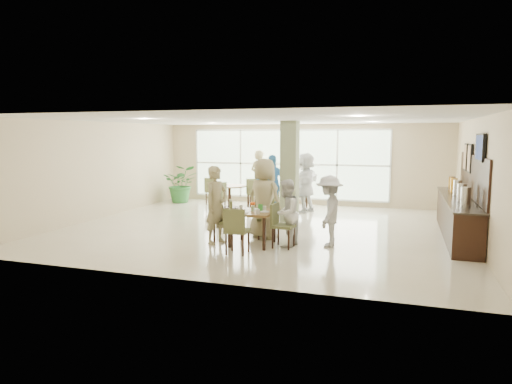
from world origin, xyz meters
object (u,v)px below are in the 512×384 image
(main_table, at_px, (253,216))
(buffet_counter, at_px, (458,214))
(teen_left, at_px, (216,205))
(teen_far, at_px, (264,199))
(round_table_left, at_px, (229,191))
(adult_a, at_px, (271,186))
(potted_plant, at_px, (181,184))
(adult_b, at_px, (306,182))
(teen_standing, at_px, (329,211))
(adult_standing, at_px, (260,178))
(round_table_right, at_px, (277,194))
(teen_right, at_px, (286,213))

(main_table, xyz_separation_m, buffet_counter, (4.38, 2.31, -0.10))
(teen_left, xyz_separation_m, teen_far, (0.86, 0.82, 0.07))
(round_table_left, xyz_separation_m, adult_a, (1.78, -1.09, 0.34))
(round_table_left, xyz_separation_m, potted_plant, (-2.09, 0.61, 0.10))
(potted_plant, xyz_separation_m, teen_left, (3.69, -5.43, 0.19))
(main_table, distance_m, buffet_counter, 4.95)
(main_table, xyz_separation_m, teen_far, (0.04, 0.72, 0.28))
(adult_b, bearing_deg, teen_standing, 38.61)
(potted_plant, bearing_deg, teen_standing, -38.98)
(adult_standing, bearing_deg, buffet_counter, 167.49)
(potted_plant, distance_m, teen_left, 6.56)
(buffet_counter, distance_m, adult_standing, 6.87)
(teen_standing, relative_size, adult_standing, 0.81)
(teen_left, bearing_deg, round_table_left, 38.82)
(round_table_right, distance_m, buffet_counter, 5.58)
(adult_standing, bearing_deg, potted_plant, 21.82)
(round_table_right, bearing_deg, buffet_counter, -23.99)
(buffet_counter, bearing_deg, adult_b, 150.60)
(buffet_counter, distance_m, adult_b, 4.83)
(main_table, xyz_separation_m, potted_plant, (-4.50, 5.33, 0.02))
(round_table_left, xyz_separation_m, adult_standing, (0.77, 0.89, 0.38))
(teen_standing, bearing_deg, adult_standing, -149.42)
(buffet_counter, distance_m, adult_a, 5.19)
(teen_left, bearing_deg, teen_far, -25.96)
(teen_left, xyz_separation_m, adult_standing, (-0.82, 5.71, 0.09))
(teen_far, xyz_separation_m, teen_standing, (1.57, -0.34, -0.16))
(round_table_left, bearing_deg, teen_standing, -47.21)
(main_table, height_order, teen_standing, teen_standing)
(buffet_counter, height_order, teen_far, buffet_counter)
(round_table_left, xyz_separation_m, teen_standing, (4.02, -4.34, 0.20))
(teen_left, bearing_deg, main_table, -62.84)
(main_table, height_order, adult_standing, adult_standing)
(potted_plant, distance_m, adult_b, 4.74)
(main_table, height_order, teen_far, teen_far)
(main_table, xyz_separation_m, teen_left, (-0.81, -0.09, 0.21))
(buffet_counter, relative_size, potted_plant, 3.47)
(buffet_counter, relative_size, teen_standing, 3.02)
(round_table_left, distance_m, round_table_right, 1.70)
(round_table_right, distance_m, potted_plant, 3.86)
(buffet_counter, height_order, teen_right, buffet_counter)
(teen_right, bearing_deg, teen_far, -123.81)
(buffet_counter, relative_size, adult_a, 2.56)
(adult_b, xyz_separation_m, adult_standing, (-1.82, 0.94, 0.02))
(round_table_left, bearing_deg, teen_right, -55.88)
(round_table_left, bearing_deg, potted_plant, 163.88)
(round_table_right, bearing_deg, teen_standing, -60.97)
(teen_far, bearing_deg, adult_standing, -50.35)
(teen_left, bearing_deg, buffet_counter, -44.57)
(round_table_right, height_order, adult_standing, adult_standing)
(potted_plant, bearing_deg, adult_standing, 5.59)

